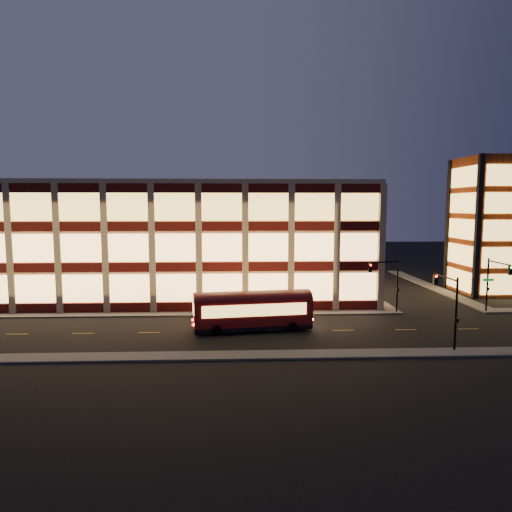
{
  "coord_description": "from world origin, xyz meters",
  "views": [
    {
      "loc": [
        6.09,
        -47.32,
        11.59
      ],
      "look_at": [
        8.43,
        8.0,
        5.53
      ],
      "focal_mm": 32.0,
      "sensor_mm": 36.0,
      "label": 1
    }
  ],
  "objects": [
    {
      "name": "ground",
      "position": [
        0.0,
        0.0,
        0.0
      ],
      "size": [
        200.0,
        200.0,
        0.0
      ],
      "primitive_type": "plane",
      "color": "black",
      "rests_on": "ground"
    },
    {
      "name": "office_building",
      "position": [
        -2.91,
        16.91,
        7.25
      ],
      "size": [
        50.45,
        30.45,
        14.5
      ],
      "color": "tan",
      "rests_on": "ground"
    },
    {
      "name": "sidewalk_near",
      "position": [
        0.0,
        -13.0,
        0.07
      ],
      "size": [
        100.0,
        2.0,
        0.15
      ],
      "primitive_type": "cube",
      "color": "#514F4C",
      "rests_on": "ground"
    },
    {
      "name": "traffic_signal_near",
      "position": [
        23.5,
        -11.03,
        4.13
      ],
      "size": [
        0.32,
        4.45,
        6.0
      ],
      "color": "black",
      "rests_on": "ground"
    },
    {
      "name": "sidewalk_office_east",
      "position": [
        23.0,
        17.0,
        0.07
      ],
      "size": [
        2.0,
        30.0,
        0.15
      ],
      "primitive_type": "cube",
      "color": "#514F4C",
      "rests_on": "ground"
    },
    {
      "name": "trolley_bus",
      "position": [
        7.54,
        -5.45,
        2.06
      ],
      "size": [
        11.22,
        4.15,
        3.71
      ],
      "rotation": [
        0.0,
        0.0,
        0.13
      ],
      "color": "#780607",
      "rests_on": "ground"
    },
    {
      "name": "stair_tower",
      "position": [
        39.95,
        11.95,
        8.99
      ],
      "size": [
        8.6,
        8.6,
        18.0
      ],
      "color": "#8C3814",
      "rests_on": "ground"
    },
    {
      "name": "sidewalk_office_south",
      "position": [
        -3.0,
        1.0,
        0.07
      ],
      "size": [
        54.0,
        2.0,
        0.15
      ],
      "primitive_type": "cube",
      "color": "#514F4C",
      "rests_on": "ground"
    },
    {
      "name": "traffic_signal_right",
      "position": [
        33.5,
        -0.62,
        4.1
      ],
      "size": [
        1.2,
        4.37,
        6.0
      ],
      "color": "black",
      "rests_on": "ground"
    },
    {
      "name": "traffic_signal_far",
      "position": [
        22.21,
        0.24,
        4.11
      ],
      "size": [
        3.79,
        1.87,
        6.0
      ],
      "color": "black",
      "rests_on": "ground"
    },
    {
      "name": "sidewalk_tower_west",
      "position": [
        34.0,
        17.0,
        0.07
      ],
      "size": [
        2.0,
        30.0,
        0.15
      ],
      "primitive_type": "cube",
      "color": "#514F4C",
      "rests_on": "ground"
    }
  ]
}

